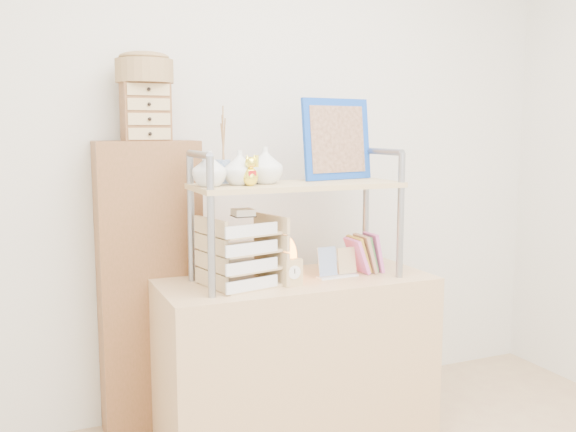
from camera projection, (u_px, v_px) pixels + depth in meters
name	position (u px, v px, depth m)	size (l,w,h in m)	color
room_shell	(406.00, 32.00, 1.95)	(3.42, 3.41, 2.61)	silver
desk	(297.00, 361.00, 2.86)	(1.20, 0.50, 0.75)	tan
cabinet	(150.00, 289.00, 2.93)	(0.45, 0.24, 1.35)	brown
hutch	(285.00, 180.00, 2.74)	(0.91, 0.34, 0.79)	gray
letter_tray	(243.00, 256.00, 2.66)	(0.32, 0.31, 0.33)	tan
salt_lamp	(284.00, 256.00, 2.81)	(0.13, 0.12, 0.19)	brown
desk_clock	(293.00, 273.00, 2.67)	(0.08, 0.04, 0.11)	tan
postcard_stand	(337.00, 268.00, 2.84)	(0.20, 0.07, 0.14)	white
drawer_chest	(146.00, 112.00, 2.80)	(0.20, 0.16, 0.25)	brown
woven_basket	(144.00, 71.00, 2.78)	(0.25, 0.25, 0.10)	olive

